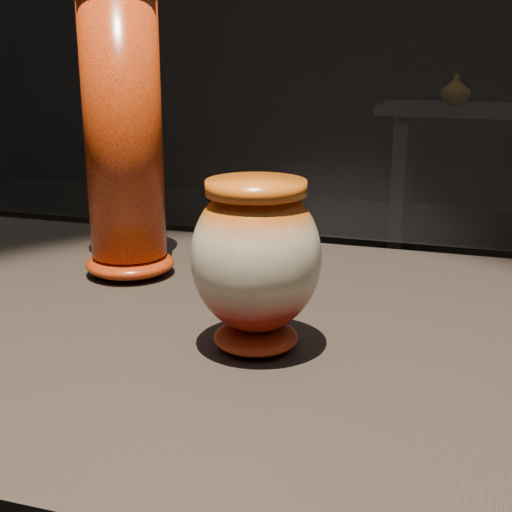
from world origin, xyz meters
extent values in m
cube|color=black|center=(0.00, 0.00, 0.88)|extent=(2.00, 0.80, 0.05)
ellipsoid|color=maroon|center=(-0.06, -0.07, 0.91)|extent=(0.10, 0.10, 0.03)
ellipsoid|color=beige|center=(-0.06, -0.07, 1.01)|extent=(0.16, 0.16, 0.17)
cylinder|color=#D75E14|center=(-0.06, -0.07, 1.09)|extent=(0.12, 0.12, 0.02)
ellipsoid|color=#D54D0E|center=(-0.32, 0.14, 0.92)|extent=(0.15, 0.15, 0.04)
cylinder|color=#D54D0E|center=(-0.32, 0.14, 1.12)|extent=(0.13, 0.13, 0.38)
cube|color=black|center=(-0.28, 3.59, 0.42)|extent=(0.08, 0.50, 0.85)
imported|color=brown|center=(0.00, 3.55, 0.99)|extent=(0.19, 0.19, 0.17)
camera|label=1|loc=(0.17, -0.79, 1.24)|focal=50.00mm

